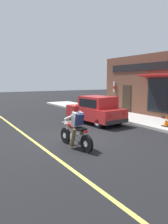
% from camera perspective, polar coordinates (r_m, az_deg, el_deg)
% --- Properties ---
extents(ground_plane, '(80.00, 80.00, 0.00)m').
position_cam_1_polar(ground_plane, '(9.41, -1.34, -6.94)').
color(ground_plane, black).
extents(sidewalk_curb, '(2.60, 22.00, 0.14)m').
position_cam_1_polar(sidewalk_curb, '(14.85, 10.78, -1.16)').
color(sidewalk_curb, '#ADAAA3').
rests_on(sidewalk_curb, ground).
extents(lane_stripe, '(0.12, 19.80, 0.01)m').
position_cam_1_polar(lane_stripe, '(11.48, -16.81, -4.48)').
color(lane_stripe, '#D1C64C').
rests_on(lane_stripe, ground).
extents(storefront_building, '(1.25, 11.16, 4.20)m').
position_cam_1_polar(storefront_building, '(14.56, 20.22, 6.35)').
color(storefront_building, brown).
rests_on(storefront_building, ground).
extents(motorcycle_with_rider, '(0.59, 2.02, 1.62)m').
position_cam_1_polar(motorcycle_with_rider, '(8.03, -2.17, -4.65)').
color(motorcycle_with_rider, black).
rests_on(motorcycle_with_rider, ground).
extents(car_hatchback, '(1.95, 3.90, 1.57)m').
position_cam_1_polar(car_hatchback, '(12.62, 3.02, 0.51)').
color(car_hatchback, black).
rests_on(car_hatchback, ground).
extents(traffic_cone, '(0.36, 0.36, 0.60)m').
position_cam_1_polar(traffic_cone, '(11.86, 20.76, -2.16)').
color(traffic_cone, black).
rests_on(traffic_cone, sidewalk_curb).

